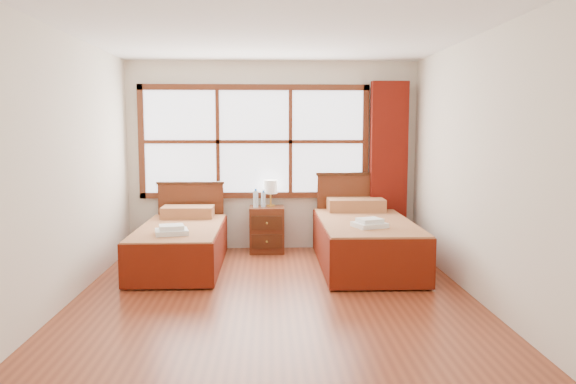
{
  "coord_description": "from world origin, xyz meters",
  "views": [
    {
      "loc": [
        -0.06,
        -5.56,
        1.7
      ],
      "look_at": [
        0.16,
        0.7,
        0.97
      ],
      "focal_mm": 35.0,
      "sensor_mm": 36.0,
      "label": 1
    }
  ],
  "objects": [
    {
      "name": "lamp",
      "position": [
        -0.03,
        2.08,
        0.88
      ],
      "size": [
        0.18,
        0.18,
        0.36
      ],
      "color": "gold",
      "rests_on": "nightstand"
    },
    {
      "name": "wall_left",
      "position": [
        -2.0,
        0.0,
        1.3
      ],
      "size": [
        0.0,
        4.5,
        4.5
      ],
      "primitive_type": "plane",
      "rotation": [
        1.57,
        0.0,
        1.57
      ],
      "color": "silver",
      "rests_on": "floor"
    },
    {
      "name": "floor",
      "position": [
        0.0,
        0.0,
        0.0
      ],
      "size": [
        4.5,
        4.5,
        0.0
      ],
      "primitive_type": "plane",
      "color": "brown",
      "rests_on": "ground"
    },
    {
      "name": "bottle_near",
      "position": [
        -0.23,
        1.94,
        0.74
      ],
      "size": [
        0.07,
        0.07,
        0.26
      ],
      "color": "#C3E3FB",
      "rests_on": "nightstand"
    },
    {
      "name": "ceiling",
      "position": [
        0.0,
        0.0,
        2.6
      ],
      "size": [
        4.5,
        4.5,
        0.0
      ],
      "primitive_type": "plane",
      "rotation": [
        3.14,
        0.0,
        0.0
      ],
      "color": "white",
      "rests_on": "wall_back"
    },
    {
      "name": "nightstand",
      "position": [
        -0.08,
        1.99,
        0.31
      ],
      "size": [
        0.47,
        0.46,
        0.62
      ],
      "color": "#5A2713",
      "rests_on": "floor"
    },
    {
      "name": "bed_left",
      "position": [
        -1.12,
        1.2,
        0.29
      ],
      "size": [
        0.99,
        2.01,
        0.96
      ],
      "color": "#3A1B0C",
      "rests_on": "floor"
    },
    {
      "name": "wall_right",
      "position": [
        2.0,
        0.0,
        1.3
      ],
      "size": [
        0.0,
        4.5,
        4.5
      ],
      "primitive_type": "plane",
      "rotation": [
        1.57,
        0.0,
        -1.57
      ],
      "color": "silver",
      "rests_on": "floor"
    },
    {
      "name": "wall_back",
      "position": [
        0.0,
        2.25,
        1.3
      ],
      "size": [
        4.0,
        0.0,
        4.0
      ],
      "primitive_type": "plane",
      "rotation": [
        1.57,
        0.0,
        0.0
      ],
      "color": "silver",
      "rests_on": "floor"
    },
    {
      "name": "window",
      "position": [
        -0.25,
        2.21,
        1.5
      ],
      "size": [
        3.16,
        0.06,
        1.56
      ],
      "color": "white",
      "rests_on": "wall_back"
    },
    {
      "name": "towels_right",
      "position": [
        1.09,
        0.66,
        0.62
      ],
      "size": [
        0.42,
        0.39,
        0.1
      ],
      "rotation": [
        0.0,
        0.0,
        0.36
      ],
      "color": "white",
      "rests_on": "bed_right"
    },
    {
      "name": "towels_left",
      "position": [
        -1.14,
        0.64,
        0.56
      ],
      "size": [
        0.41,
        0.38,
        0.1
      ],
      "rotation": [
        0.0,
        0.0,
        0.23
      ],
      "color": "white",
      "rests_on": "bed_left"
    },
    {
      "name": "bottle_far",
      "position": [
        -0.13,
        1.99,
        0.73
      ],
      "size": [
        0.06,
        0.06,
        0.23
      ],
      "color": "#C3E3FB",
      "rests_on": "nightstand"
    },
    {
      "name": "curtain",
      "position": [
        1.6,
        2.11,
        1.17
      ],
      "size": [
        0.5,
        0.16,
        2.3
      ],
      "primitive_type": "cube",
      "color": "maroon",
      "rests_on": "wall_back"
    },
    {
      "name": "bed_right",
      "position": [
        1.12,
        1.2,
        0.33
      ],
      "size": [
        1.11,
        2.14,
        1.08
      ],
      "color": "#3A1B0C",
      "rests_on": "floor"
    }
  ]
}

